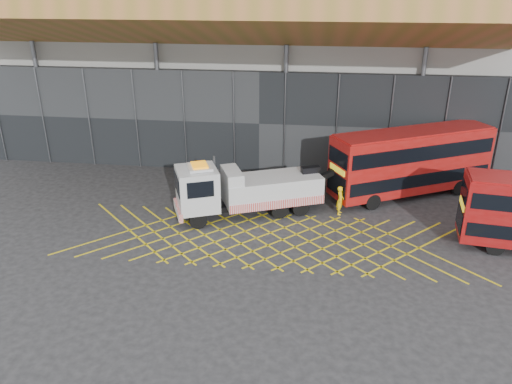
# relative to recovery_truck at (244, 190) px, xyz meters

# --- Properties ---
(ground_plane) EXTENTS (120.00, 120.00, 0.00)m
(ground_plane) POSITION_rel_recovery_truck_xyz_m (-2.02, -3.14, -1.82)
(ground_plane) COLOR #242426
(road_markings) EXTENTS (24.76, 7.16, 0.01)m
(road_markings) POSITION_rel_recovery_truck_xyz_m (1.98, -3.14, -1.81)
(road_markings) COLOR yellow
(road_markings) RESTS_ON ground_plane
(construction_building) EXTENTS (55.00, 23.97, 18.00)m
(construction_building) POSITION_rel_recovery_truck_xyz_m (-0.10, 15.25, 7.16)
(construction_building) COLOR gray
(construction_building) RESTS_ON ground_plane
(recovery_truck) EXTENTS (10.96, 6.16, 3.93)m
(recovery_truck) POSITION_rel_recovery_truck_xyz_m (0.00, 0.00, 0.00)
(recovery_truck) COLOR black
(recovery_truck) RESTS_ON ground_plane
(bus_towed) EXTENTS (11.79, 7.95, 4.85)m
(bus_towed) POSITION_rel_recovery_truck_xyz_m (11.26, 4.76, 0.87)
(bus_towed) COLOR #9E0F0C
(bus_towed) RESTS_ON ground_plane
(worker) EXTENTS (0.56, 0.77, 1.97)m
(worker) POSITION_rel_recovery_truck_xyz_m (6.28, 0.95, -0.83)
(worker) COLOR yellow
(worker) RESTS_ON ground_plane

